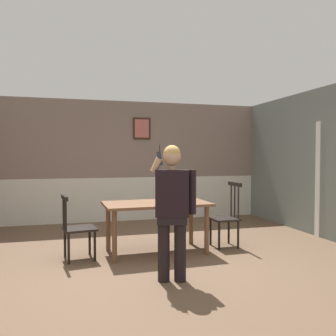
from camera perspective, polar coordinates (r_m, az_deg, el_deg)
The scene contains 6 objects.
ground_plane at distance 4.91m, azimuth -2.57°, elevation -15.51°, with size 7.37×7.37×0.00m, color brown.
room_back_partition at distance 7.99m, azimuth -7.87°, elevation 0.75°, with size 6.68×0.17×2.71m.
dining_table at distance 5.34m, azimuth -1.90°, elevation -6.72°, with size 1.61×0.90×0.77m.
chair_near_window at distance 5.19m, azimuth -14.70°, elevation -9.39°, with size 0.51×0.51×0.92m.
chair_by_doorway at distance 5.79m, azimuth 9.53°, elevation -7.84°, with size 0.42×0.42×1.05m.
person_figure at distance 4.10m, azimuth 0.75°, elevation -5.99°, with size 0.54×0.30×1.61m.
Camera 1 is at (-1.03, -4.57, 1.48)m, focal length 37.26 mm.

